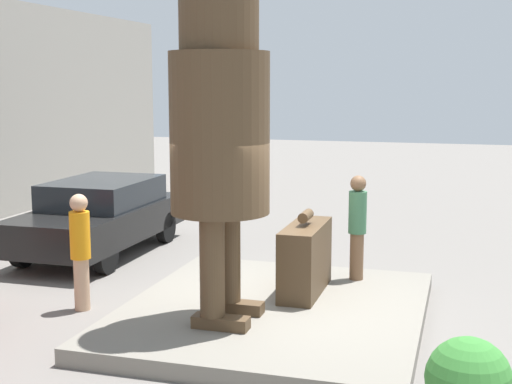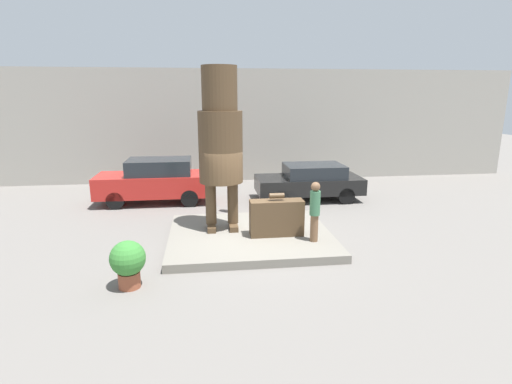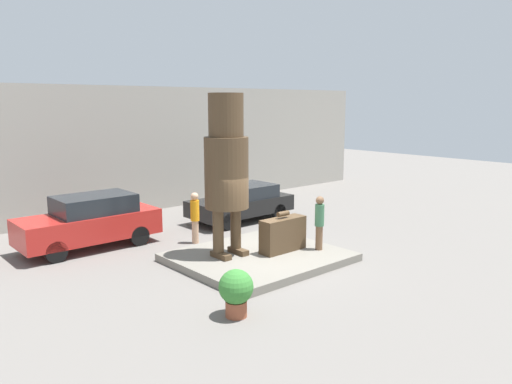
# 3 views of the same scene
# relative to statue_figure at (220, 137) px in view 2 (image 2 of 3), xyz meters

# --- Properties ---
(ground_plane) EXTENTS (60.00, 60.00, 0.00)m
(ground_plane) POSITION_rel_statue_figure_xyz_m (0.77, -0.49, -2.90)
(ground_plane) COLOR slate
(pedestal) EXTENTS (4.55, 3.98, 0.22)m
(pedestal) POSITION_rel_statue_figure_xyz_m (0.77, -0.49, -2.79)
(pedestal) COLOR slate
(pedestal) RESTS_ON ground_plane
(building_backdrop) EXTENTS (28.00, 0.60, 5.20)m
(building_backdrop) POSITION_rel_statue_figure_xyz_m (0.77, 7.99, -0.30)
(building_backdrop) COLOR gray
(building_backdrop) RESTS_ON ground_plane
(statue_figure) EXTENTS (1.24, 1.24, 4.58)m
(statue_figure) POSITION_rel_statue_figure_xyz_m (0.00, 0.00, 0.00)
(statue_figure) COLOR #4C3823
(statue_figure) RESTS_ON pedestal
(giant_suitcase) EXTENTS (1.48, 0.49, 1.20)m
(giant_suitcase) POSITION_rel_statue_figure_xyz_m (1.47, -0.77, -2.17)
(giant_suitcase) COLOR #4C3823
(giant_suitcase) RESTS_ON pedestal
(tourist) EXTENTS (0.27, 0.27, 1.62)m
(tourist) POSITION_rel_statue_figure_xyz_m (2.38, -1.38, -1.79)
(tourist) COLOR brown
(tourist) RESTS_ON pedestal
(parked_car_red) EXTENTS (4.27, 1.73, 1.68)m
(parked_car_red) POSITION_rel_statue_figure_xyz_m (-2.33, 4.01, -2.03)
(parked_car_red) COLOR #B2231E
(parked_car_red) RESTS_ON ground_plane
(parked_car_black) EXTENTS (4.08, 1.82, 1.40)m
(parked_car_black) POSITION_rel_statue_figure_xyz_m (3.60, 3.70, -2.15)
(parked_car_black) COLOR black
(parked_car_black) RESTS_ON ground_plane
(planter_pot) EXTENTS (0.76, 0.76, 1.05)m
(planter_pot) POSITION_rel_statue_figure_xyz_m (-2.13, -3.03, -2.30)
(planter_pot) COLOR brown
(planter_pot) RESTS_ON ground_plane
(worker_hivis) EXTENTS (0.29, 0.29, 1.68)m
(worker_hivis) POSITION_rel_statue_figure_xyz_m (0.45, 2.27, -1.98)
(worker_hivis) COLOR tan
(worker_hivis) RESTS_ON ground_plane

